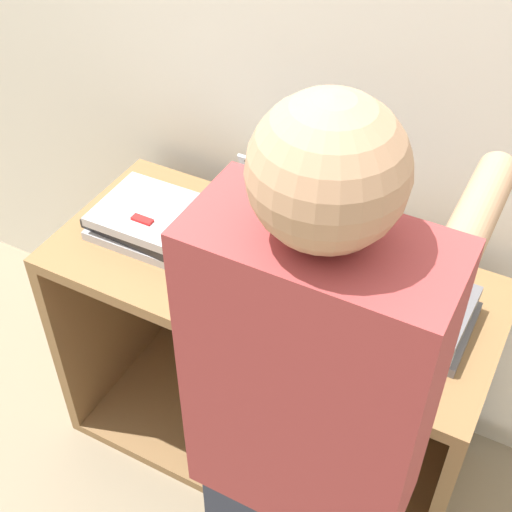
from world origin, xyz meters
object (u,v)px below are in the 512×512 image
(laptop_stack_right, at_px, (401,307))
(person, at_px, (305,470))
(laptop_open, at_px, (280,245))
(laptop_stack_left, at_px, (156,220))

(laptop_stack_right, distance_m, person, 0.52)
(laptop_open, relative_size, laptop_stack_right, 0.98)
(laptop_stack_right, bearing_deg, laptop_open, 170.84)
(laptop_stack_left, xyz_separation_m, laptop_stack_right, (0.71, 0.00, 0.00))
(laptop_open, distance_m, laptop_stack_left, 0.36)
(laptop_stack_right, bearing_deg, person, -91.79)
(laptop_open, bearing_deg, person, -59.46)
(laptop_open, height_order, laptop_stack_left, laptop_open)
(person, bearing_deg, laptop_open, 120.54)
(laptop_open, distance_m, person, 0.67)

